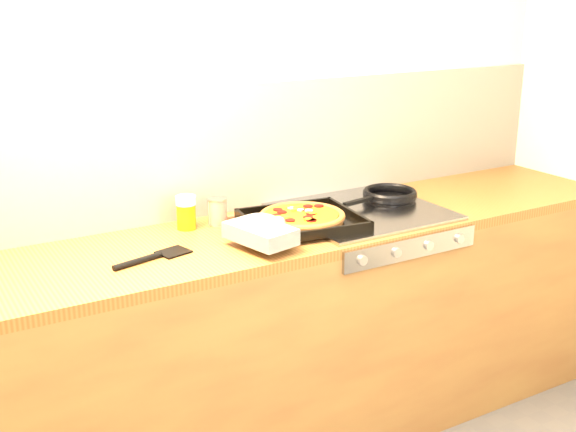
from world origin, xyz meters
TOP-DOWN VIEW (x-y plane):
  - room_shell at (0.00, 1.39)m, footprint 3.20×3.20m
  - counter_run at (0.00, 1.10)m, footprint 3.20×0.62m
  - stovetop at (0.45, 1.10)m, footprint 0.60×0.56m
  - pizza_on_tray at (0.08, 1.04)m, footprint 0.56×0.45m
  - frying_pan at (0.62, 1.15)m, footprint 0.39×0.26m
  - tomato_can at (-0.10, 1.26)m, footprint 0.07×0.07m
  - juice_glass at (-0.22, 1.27)m, footprint 0.08×0.08m
  - wooden_spoon at (0.09, 1.29)m, footprint 0.30×0.04m
  - black_spatula at (-0.44, 1.03)m, footprint 0.29×0.12m

SIDE VIEW (x-z plane):
  - counter_run at x=0.00m, z-range 0.00..0.90m
  - stovetop at x=0.45m, z-range 0.90..0.92m
  - black_spatula at x=-0.44m, z-range 0.90..0.92m
  - wooden_spoon at x=0.09m, z-range 0.90..0.92m
  - frying_pan at x=0.62m, z-range 0.92..0.95m
  - pizza_on_tray at x=0.08m, z-range 0.91..0.98m
  - tomato_can at x=-0.10m, z-range 0.90..1.00m
  - juice_glass at x=-0.22m, z-range 0.90..1.03m
  - room_shell at x=0.00m, z-range -0.45..2.75m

